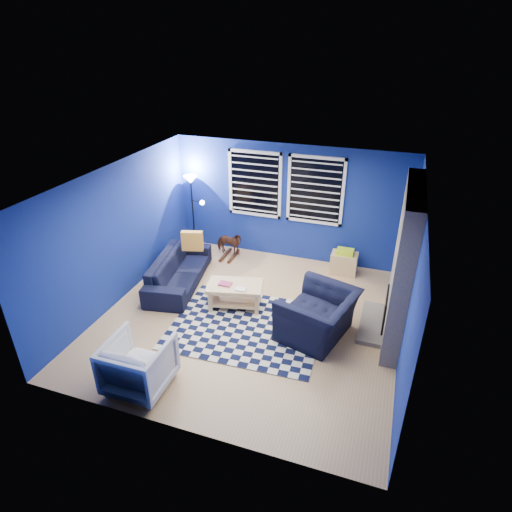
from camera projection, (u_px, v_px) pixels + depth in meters
The scene contains 18 objects.
floor at pixel (250, 318), 7.50m from camera, with size 5.00×5.00×0.00m, color tan.
ceiling at pixel (248, 181), 6.33m from camera, with size 5.00×5.00×0.00m, color white.
wall_back at pixel (289, 203), 9.01m from camera, with size 5.00×5.00×0.00m, color navy.
wall_left at pixel (117, 234), 7.63m from camera, with size 5.00×5.00×0.00m, color navy.
wall_right at pixel (411, 281), 6.20m from camera, with size 5.00×5.00×0.00m, color navy.
fireplace at pixel (402, 267), 6.68m from camera, with size 0.65×2.00×2.50m.
window_left at pixel (255, 184), 9.03m from camera, with size 1.17×0.06×1.42m.
window_right at pixel (315, 191), 8.65m from camera, with size 1.17×0.06×1.42m.
tv at pixel (411, 220), 7.82m from camera, with size 0.07×1.00×0.58m.
rug at pixel (247, 326), 7.29m from camera, with size 2.50×2.00×0.02m, color black.
sofa at pixel (179, 270), 8.40m from camera, with size 0.80×2.05×0.60m, color black.
armchair_big at pixel (318, 315), 6.92m from camera, with size 1.05×1.20×0.78m, color black.
armchair_bent at pixel (139, 364), 5.90m from camera, with size 0.83×0.86×0.78m, color gray.
rocking_horse at pixel (229, 243), 9.39m from camera, with size 0.62×0.28×0.52m, color #422115.
coffee_table at pixel (235, 291), 7.67m from camera, with size 1.08×0.77×0.49m.
cabinet at pixel (344, 263), 8.81m from camera, with size 0.54×0.36×0.53m.
floor_lamp at pixel (192, 190), 9.34m from camera, with size 0.46×0.28×1.70m.
throw_pillow at pixel (192, 241), 8.43m from camera, with size 0.42×0.13×0.40m, color #C8862F.
Camera 1 is at (2.09, -5.75, 4.47)m, focal length 30.00 mm.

